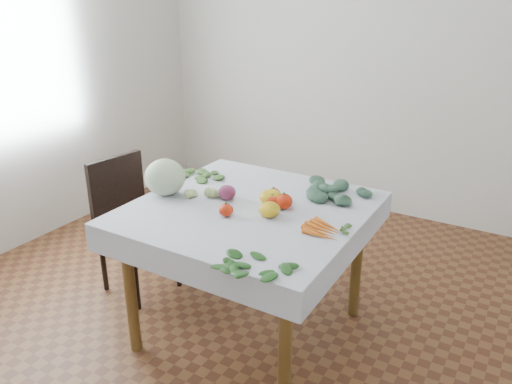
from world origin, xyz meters
TOP-DOWN VIEW (x-y plane):
  - ground at (0.00, 0.00)m, footprint 4.00×4.00m
  - back_wall at (0.00, 2.00)m, footprint 4.00×0.04m
  - table at (0.00, 0.00)m, footprint 1.00×1.00m
  - tablecloth at (0.00, 0.00)m, footprint 1.12×1.12m
  - chair at (-0.89, 0.04)m, footprint 0.44×0.44m
  - cabbage at (-0.47, -0.08)m, footprint 0.25×0.25m
  - tomato_a at (0.10, 0.05)m, footprint 0.09×0.09m
  - tomato_b at (0.16, 0.07)m, footprint 0.10×0.10m
  - tomato_c at (-0.04, -0.15)m, footprint 0.09×0.09m
  - tomato_d at (0.06, 0.14)m, footprint 0.09×0.09m
  - heirloom_back at (0.08, 0.08)m, footprint 0.13×0.13m
  - heirloom_front at (0.14, -0.05)m, footprint 0.12×0.12m
  - onion_a at (-0.15, 0.02)m, footprint 0.11×0.11m
  - onion_b at (0.08, 0.08)m, footprint 0.10×0.10m
  - tomatillo_cluster at (-0.27, -0.02)m, footprint 0.16×0.10m
  - carrot_bunch at (0.44, -0.08)m, footprint 0.18×0.18m
  - kale_bunch at (0.32, 0.35)m, footprint 0.34×0.30m
  - basil_bunch at (0.33, -0.48)m, footprint 0.30×0.21m
  - dill_bunch at (-0.47, 0.22)m, footprint 0.24×0.17m

SIDE VIEW (x-z plane):
  - ground at x=0.00m, z-range 0.00..0.00m
  - chair at x=-0.89m, z-range 0.06..0.90m
  - table at x=0.00m, z-range 0.28..1.03m
  - tablecloth at x=0.00m, z-range 0.75..0.76m
  - basil_bunch at x=0.33m, z-range 0.76..0.77m
  - dill_bunch at x=-0.47m, z-range 0.76..0.78m
  - carrot_bunch at x=0.44m, z-range 0.76..0.78m
  - kale_bunch at x=0.32m, z-range 0.76..0.80m
  - tomatillo_cluster at x=-0.27m, z-range 0.76..0.80m
  - tomato_c at x=-0.04m, z-range 0.76..0.82m
  - tomato_d at x=0.06m, z-range 0.76..0.82m
  - tomato_a at x=0.10m, z-range 0.76..0.82m
  - onion_b at x=0.08m, z-range 0.76..0.82m
  - heirloom_front at x=0.14m, z-range 0.76..0.83m
  - tomato_b at x=0.16m, z-range 0.76..0.83m
  - onion_a at x=-0.15m, z-range 0.76..0.83m
  - heirloom_back at x=0.08m, z-range 0.76..0.84m
  - cabbage at x=-0.47m, z-range 0.76..0.95m
  - back_wall at x=0.00m, z-range 0.00..2.70m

